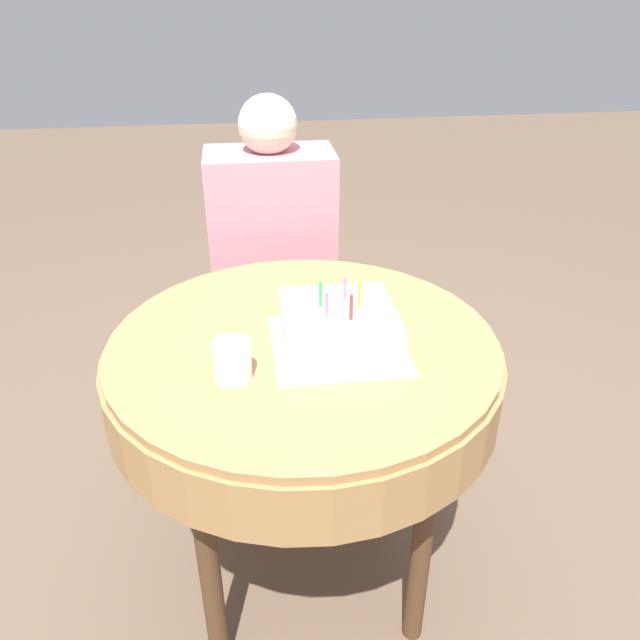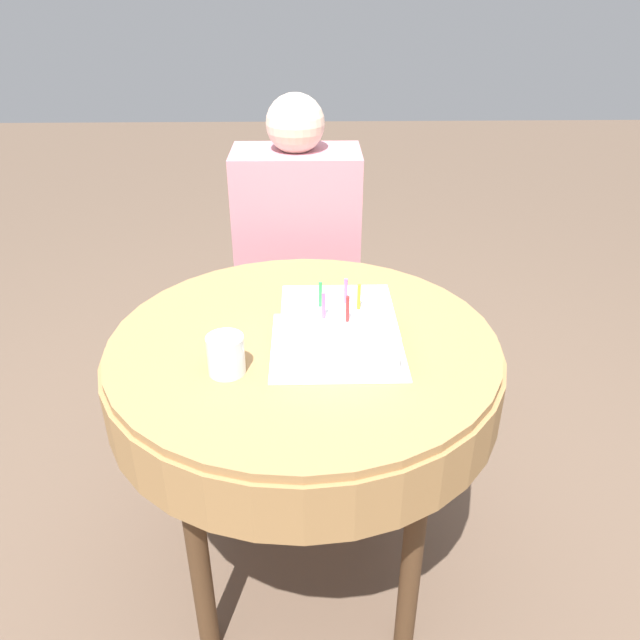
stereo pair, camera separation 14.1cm
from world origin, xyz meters
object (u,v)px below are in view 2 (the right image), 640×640
Objects in this scene: chair at (299,283)px; person at (297,242)px; drinking_glass at (226,355)px; birthday_cake at (337,328)px.

person is at bearing -90.00° from chair.
drinking_glass is (-0.14, -0.84, 0.09)m from person.
person is at bearing 97.49° from birthday_cake.
birthday_cake is 0.26m from drinking_glass.
person is 0.86m from drinking_glass.
drinking_glass is (-0.14, -0.94, 0.29)m from chair.
person reaches higher than birthday_cake.
drinking_glass is (-0.24, -0.10, -0.00)m from birthday_cake.
person is 0.75m from birthday_cake.
birthday_cake reaches higher than drinking_glass.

